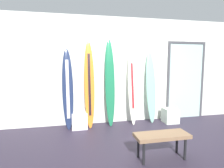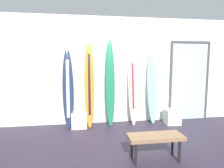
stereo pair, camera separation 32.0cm
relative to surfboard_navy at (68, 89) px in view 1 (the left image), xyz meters
name	(u,v)px [view 1 (the left image)]	position (x,y,z in m)	size (l,w,h in m)	color
ground	(135,139)	(1.39, -0.98, -1.00)	(8.00, 8.00, 0.04)	#302738
wall_back	(120,70)	(1.39, 0.32, 0.42)	(7.20, 0.20, 2.80)	silver
surfboard_navy	(68,89)	(0.00, 0.00, 0.00)	(0.28, 0.42, 1.96)	#1F2C4E
surfboard_sunset	(89,85)	(0.53, 0.00, 0.08)	(0.26, 0.39, 2.15)	orange
surfboard_emerald	(110,83)	(1.05, 0.01, 0.12)	(0.27, 0.40, 2.22)	#1E7149
surfboard_ivory	(132,86)	(1.65, 0.00, 0.03)	(0.23, 0.38, 2.02)	white
surfboard_seafoam	(151,87)	(2.19, 0.04, -0.03)	(0.27, 0.35, 1.93)	#84C1A8
display_block_left	(79,120)	(0.26, -0.07, -0.79)	(0.37, 0.37, 0.38)	white
display_block_center	(170,115)	(2.68, -0.16, -0.79)	(0.38, 0.38, 0.39)	silver
glass_door	(185,79)	(3.34, 0.20, 0.16)	(1.16, 0.06, 2.21)	silver
bench	(162,137)	(1.54, -1.87, -0.61)	(0.92, 0.35, 0.43)	#8D6A4B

